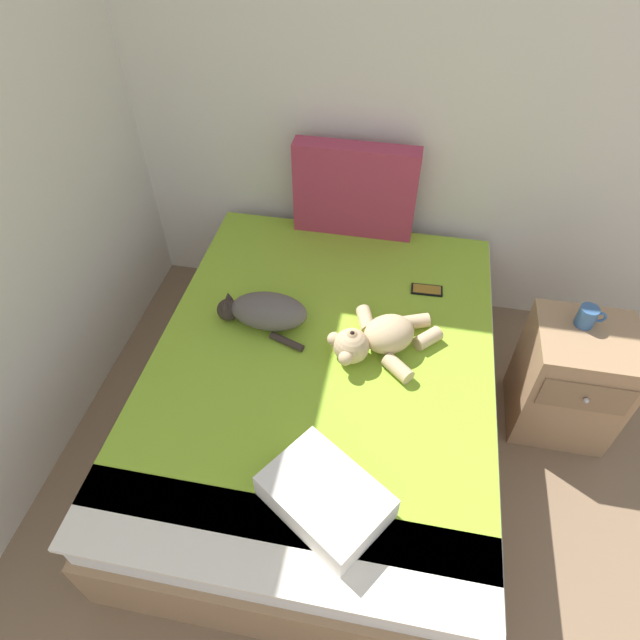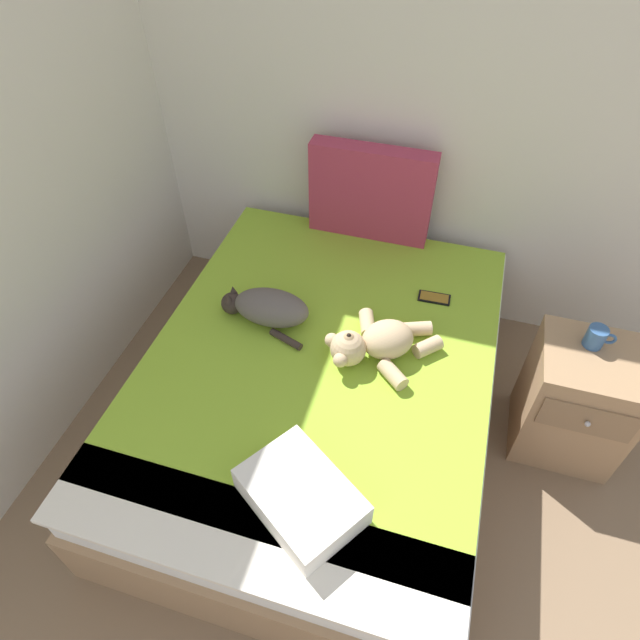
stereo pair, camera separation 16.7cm
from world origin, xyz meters
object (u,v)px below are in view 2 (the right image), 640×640
patterned_cushion (371,193)px  throw_pillow (301,496)px  bed (320,394)px  cell_phone (434,298)px  cat (267,307)px  mug (596,337)px  teddy_bear (376,343)px  nightstand (575,401)px

patterned_cushion → throw_pillow: 1.56m
bed → cell_phone: cell_phone is taller
bed → throw_pillow: (0.13, -0.65, 0.33)m
cat → mug: mug is taller
patterned_cushion → teddy_bear: 0.87m
patterned_cushion → mug: patterned_cushion is taller
throw_pillow → mug: bearing=45.9°
bed → cat: 0.47m
bed → throw_pillow: bearing=-78.6°
cell_phone → mug: bearing=-12.6°
cell_phone → nightstand: size_ratio=0.25×
bed → cell_phone: 0.70m
bed → mug: size_ratio=16.13×
cat → nightstand: 1.44m
bed → mug: (1.09, 0.34, 0.38)m
mug → cell_phone: bearing=167.4°
patterned_cushion → cat: (-0.28, -0.75, -0.17)m
teddy_bear → mug: size_ratio=4.02×
bed → nightstand: 1.15m
cat → mug: 1.39m
mug → cat: bearing=-171.9°
bed → cat: (-0.28, 0.14, 0.35)m
teddy_bear → nightstand: teddy_bear is taller
cell_phone → cat: bearing=-153.6°
patterned_cushion → mug: (1.09, -0.56, -0.14)m
throw_pillow → teddy_bear: bearing=82.7°
cell_phone → bed: bearing=-130.3°
teddy_bear → mug: teddy_bear is taller
mug → bed: bearing=-162.8°
nightstand → mug: mug is taller
bed → teddy_bear: teddy_bear is taller
cat → throw_pillow: 0.89m
cat → nightstand: cat is taller
cat → cell_phone: size_ratio=2.82×
throw_pillow → patterned_cushion: bearing=94.9°
throw_pillow → mug: (0.96, 0.99, 0.05)m
teddy_bear → mug: (0.86, 0.26, 0.04)m
bed → cat: bearing=153.6°
patterned_cushion → bed: bearing=-89.8°
patterned_cushion → cell_phone: bearing=-44.4°
patterned_cushion → throw_pillow: bearing=-85.1°
patterned_cushion → cat: bearing=-110.5°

